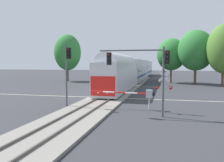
% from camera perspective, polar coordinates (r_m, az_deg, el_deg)
% --- Properties ---
extents(ground_plane, '(220.00, 220.00, 0.00)m').
position_cam_1_polar(ground_plane, '(27.75, -0.75, -4.19)').
color(ground_plane, '#333338').
extents(road_centre_stripe, '(44.00, 0.20, 0.01)m').
position_cam_1_polar(road_centre_stripe, '(27.75, -0.75, -4.18)').
color(road_centre_stripe, beige).
rests_on(road_centre_stripe, ground).
extents(railway_track, '(4.40, 80.00, 0.32)m').
position_cam_1_polar(railway_track, '(27.73, -0.75, -4.00)').
color(railway_track, gray).
rests_on(railway_track, ground).
extents(commuter_train, '(3.04, 63.50, 5.16)m').
position_cam_1_polar(commuter_train, '(54.02, 6.18, 2.87)').
color(commuter_train, silver).
rests_on(commuter_train, railway_track).
extents(crossing_gate_near, '(5.91, 0.40, 1.80)m').
position_cam_1_polar(crossing_gate_near, '(20.66, 7.40, -3.28)').
color(crossing_gate_near, '#B7B7BC').
rests_on(crossing_gate_near, ground).
extents(crossing_signal_mast, '(1.36, 0.44, 3.65)m').
position_cam_1_polar(crossing_signal_mast, '(19.65, 12.75, -1.30)').
color(crossing_signal_mast, '#B2B2B7').
rests_on(crossing_signal_mast, ground).
extents(traffic_signal_median, '(0.53, 0.38, 5.86)m').
position_cam_1_polar(traffic_signal_median, '(21.64, -10.98, 3.72)').
color(traffic_signal_median, '#4C4C51').
rests_on(traffic_signal_median, ground).
extents(traffic_signal_near_right, '(5.47, 0.38, 5.41)m').
position_cam_1_polar(traffic_signal_near_right, '(17.98, 7.90, 4.24)').
color(traffic_signal_near_right, '#4C4C51').
rests_on(traffic_signal_near_right, ground).
extents(maple_right_background, '(5.70, 5.70, 11.09)m').
position_cam_1_polar(maple_right_background, '(45.41, 25.95, 7.21)').
color(maple_right_background, '#4C3828').
rests_on(maple_right_background, ground).
extents(oak_far_right, '(6.87, 6.87, 10.66)m').
position_cam_1_polar(oak_far_right, '(48.10, 20.05, 7.15)').
color(oak_far_right, brown).
rests_on(oak_far_right, ground).
extents(pine_left_background, '(6.10, 6.10, 10.79)m').
position_cam_1_polar(pine_left_background, '(54.19, -10.96, 6.98)').
color(pine_left_background, '#4C3828').
rests_on(pine_left_background, ground).
extents(elm_centre_background, '(6.00, 6.00, 9.41)m').
position_cam_1_polar(elm_centre_background, '(50.35, 14.49, 6.39)').
color(elm_centre_background, brown).
rests_on(elm_centre_background, ground).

